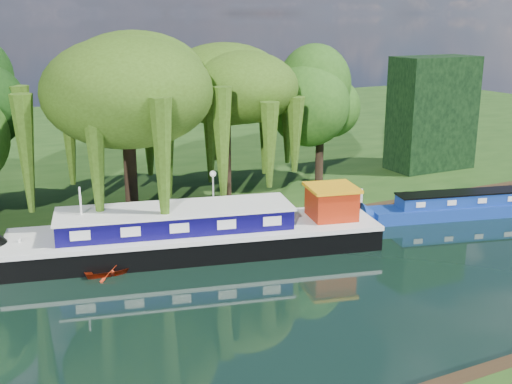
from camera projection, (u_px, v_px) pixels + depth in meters
ground at (302, 295)px, 26.66m from camera, size 120.00×120.00×0.00m
far_bank at (103, 145)px, 55.87m from camera, size 120.00×52.00×0.45m
dutch_barge at (200, 233)px, 31.36m from camera, size 18.41×8.03×3.79m
narrowboat at (460, 207)px, 36.93m from camera, size 10.91×4.44×1.58m
red_dinghy at (114, 272)px, 29.10m from camera, size 2.79×2.07×0.56m
willow_left at (126, 92)px, 33.53m from camera, size 7.95×7.95×9.53m
willow_right at (225, 98)px, 37.75m from camera, size 6.84×6.84×8.33m
tree_far_right at (321, 101)px, 41.89m from camera, size 4.73×4.73×7.74m
conifer_hedge at (432, 113)px, 45.73m from camera, size 6.00×3.00×8.00m
lamppost at (213, 181)px, 35.27m from camera, size 0.36×0.36×2.56m
mooring_posts at (212, 220)px, 33.42m from camera, size 19.16×0.16×1.00m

